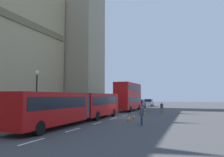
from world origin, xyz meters
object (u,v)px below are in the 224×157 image
object	(u,v)px
sedan_trailing	(149,103)
traffic_cone_east	(144,113)
articulated_bus	(78,105)
pedestrian_by_kerb	(162,108)
pedestrian_near_cones	(142,115)
traffic_cone_middle	(134,116)
double_decker_bus	(128,96)
street_lamp	(36,92)
traffic_cone_west	(129,118)
sedan_lead	(140,104)

from	to	relation	value
sedan_trailing	traffic_cone_east	size ratio (longest dim) A/B	7.59
articulated_bus	traffic_cone_east	xyz separation A→B (m)	(10.98, -4.33, -1.46)
sedan_trailing	pedestrian_by_kerb	size ratio (longest dim) A/B	2.60
pedestrian_near_cones	articulated_bus	bearing A→B (deg)	91.99
pedestrian_near_cones	traffic_cone_middle	bearing A→B (deg)	21.42
traffic_cone_middle	pedestrian_near_cones	xyz separation A→B (m)	(-5.33, -2.09, 0.63)
double_decker_bus	street_lamp	distance (m)	19.64
traffic_cone_east	street_lamp	xyz separation A→B (m)	(-11.60, 8.84, 2.77)
traffic_cone_west	sedan_trailing	bearing A→B (deg)	7.10
sedan_lead	pedestrian_near_cones	distance (m)	29.03
traffic_cone_east	pedestrian_near_cones	world-z (taller)	pedestrian_near_cones
street_lamp	pedestrian_by_kerb	size ratio (longest dim) A/B	3.12
sedan_trailing	pedestrian_near_cones	bearing A→B (deg)	-170.47
traffic_cone_west	pedestrian_near_cones	size ratio (longest dim) A/B	0.34
traffic_cone_east	sedan_lead	bearing A→B (deg)	14.41
traffic_cone_west	street_lamp	bearing A→B (deg)	112.42
double_decker_bus	sedan_trailing	size ratio (longest dim) A/B	2.18
pedestrian_near_cones	double_decker_bus	bearing A→B (deg)	19.25
sedan_lead	pedestrian_near_cones	size ratio (longest dim) A/B	2.60
sedan_trailing	double_decker_bus	bearing A→B (deg)	179.38
double_decker_bus	street_lamp	world-z (taller)	street_lamp
traffic_cone_east	street_lamp	size ratio (longest dim) A/B	0.11
articulated_bus	sedan_trailing	xyz separation A→B (m)	(37.01, -0.20, -0.83)
street_lamp	traffic_cone_west	bearing A→B (deg)	-67.58
double_decker_bus	traffic_cone_east	xyz separation A→B (m)	(-7.51, -4.33, -2.43)
sedan_lead	traffic_cone_middle	xyz separation A→B (m)	(-22.95, -4.45, -0.63)
traffic_cone_west	pedestrian_by_kerb	distance (m)	11.12
traffic_cone_west	traffic_cone_east	world-z (taller)	same
double_decker_bus	sedan_trailing	bearing A→B (deg)	-0.62
pedestrian_near_cones	pedestrian_by_kerb	distance (m)	13.77
sedan_trailing	traffic_cone_middle	world-z (taller)	sedan_trailing
sedan_trailing	pedestrian_by_kerb	world-z (taller)	sedan_trailing
articulated_bus	pedestrian_near_cones	bearing A→B (deg)	-88.01
traffic_cone_middle	street_lamp	bearing A→B (deg)	125.11
articulated_bus	pedestrian_near_cones	world-z (taller)	articulated_bus
traffic_cone_east	double_decker_bus	bearing A→B (deg)	29.99
street_lamp	pedestrian_near_cones	size ratio (longest dim) A/B	3.12
pedestrian_by_kerb	traffic_cone_middle	bearing A→B (deg)	165.89
sedan_trailing	traffic_cone_middle	size ratio (longest dim) A/B	7.59
double_decker_bus	pedestrian_near_cones	xyz separation A→B (m)	(-18.27, -6.38, -1.80)
articulated_bus	double_decker_bus	distance (m)	18.51
traffic_cone_west	traffic_cone_middle	world-z (taller)	same
articulated_bus	traffic_cone_west	bearing A→B (deg)	-55.35
traffic_cone_east	street_lamp	world-z (taller)	street_lamp
articulated_bus	sedan_lead	xyz separation A→B (m)	(28.50, 0.17, -0.83)
double_decker_bus	pedestrian_by_kerb	distance (m)	8.03
sedan_lead	street_lamp	world-z (taller)	street_lamp
pedestrian_by_kerb	articulated_bus	bearing A→B (deg)	155.40
articulated_bus	traffic_cone_west	size ratio (longest dim) A/B	30.63
articulated_bus	traffic_cone_east	distance (m)	11.89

